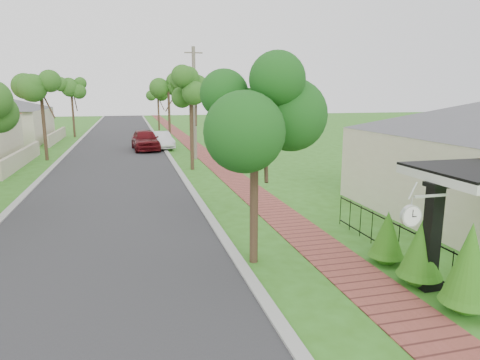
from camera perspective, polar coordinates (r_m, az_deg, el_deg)
name	(u,v)px	position (r m, az deg, el deg)	size (l,w,h in m)	color
ground	(228,291)	(10.16, -1.62, -14.54)	(160.00, 160.00, 0.00)	#326818
road	(116,162)	(29.26, -16.26, 2.30)	(7.00, 120.00, 0.02)	#28282B
kerb_right	(171,160)	(29.36, -9.12, 2.65)	(0.30, 120.00, 0.10)	#9E9E99
kerb_left	(56,164)	(29.61, -23.33, 1.92)	(0.30, 120.00, 0.10)	#9E9E99
sidewalk	(209,159)	(29.71, -4.12, 2.87)	(1.50, 120.00, 0.03)	brown
porch_post	(431,242)	(10.80, 24.13, -7.54)	(0.48, 0.48, 2.52)	black
picket_fence	(414,250)	(11.94, 22.24, -8.59)	(0.03, 8.02, 1.00)	black
street_trees	(116,92)	(35.75, -16.18, 11.21)	(10.70, 37.65, 5.89)	#382619
hedge_row	(427,255)	(10.80, 23.71, -9.10)	(0.92, 3.67, 2.02)	#226B15
parked_car_red	(145,140)	(34.72, -12.52, 5.25)	(1.95, 4.84, 1.65)	#570D11
parked_car_white	(161,140)	(35.41, -10.54, 5.23)	(1.45, 4.16, 1.37)	silver
near_tree	(255,112)	(10.85, 1.96, 9.06)	(1.96, 1.96, 5.03)	#382619
utility_pole	(194,103)	(29.23, -6.09, 10.14)	(1.20, 0.24, 7.44)	#756A5B
station_clock	(412,214)	(9.75, 21.97, -4.27)	(1.08, 0.13, 0.67)	silver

